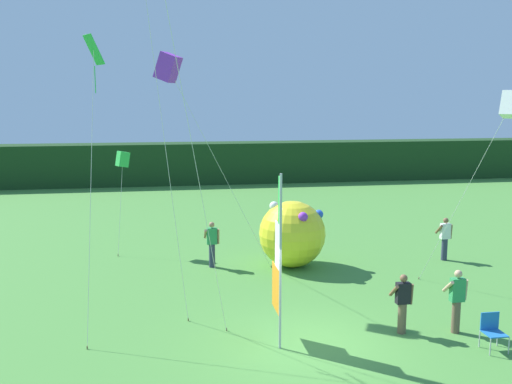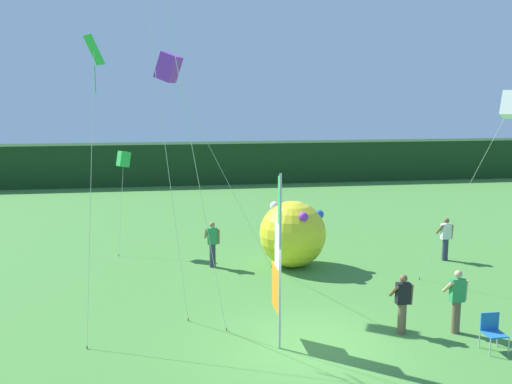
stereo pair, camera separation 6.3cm
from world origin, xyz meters
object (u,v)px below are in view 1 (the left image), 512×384
object	(u,v)px
person_far_left	(445,238)
kite_green_box_1	(123,159)
kite_purple_box_3	(168,68)
inflatable_balloon	(292,234)
kite_green_diamond_4	(93,66)
banner_flag	(278,263)
person_mid_field	(212,243)
folding_chair	(492,329)
person_near_banner	(457,299)
kite_white_box_0	(511,105)
person_far_right	(403,302)

from	to	relation	value
person_far_left	kite_green_box_1	size ratio (longest dim) A/B	0.41
person_far_left	kite_purple_box_3	size ratio (longest dim) A/B	0.22
inflatable_balloon	kite_green_diamond_4	size ratio (longest dim) A/B	0.31
banner_flag	kite_purple_box_3	distance (m)	7.37
person_mid_field	folding_chair	bearing A→B (deg)	-52.49
person_near_banner	folding_chair	world-z (taller)	person_near_banner
banner_flag	kite_green_diamond_4	world-z (taller)	kite_green_diamond_4
person_mid_field	kite_white_box_0	size ratio (longest dim) A/B	0.27
person_mid_field	person_near_banner	bearing A→B (deg)	-50.19
person_far_left	kite_white_box_0	xyz separation A→B (m)	(-0.86, -4.94, 5.00)
person_far_right	kite_green_diamond_4	bearing A→B (deg)	163.84
person_mid_field	person_far_left	xyz separation A→B (m)	(8.74, -0.49, -0.02)
person_far_left	inflatable_balloon	distance (m)	5.87
kite_green_box_1	banner_flag	bearing A→B (deg)	-66.62
banner_flag	person_mid_field	xyz separation A→B (m)	(-1.05, 6.85, -1.18)
person_mid_field	person_far_right	bearing A→B (deg)	-57.05
kite_green_box_1	kite_purple_box_3	world-z (taller)	kite_purple_box_3
banner_flag	inflatable_balloon	world-z (taller)	banner_flag
folding_chair	kite_green_box_1	xyz separation A→B (m)	(-9.39, 11.08, 3.14)
inflatable_balloon	kite_green_box_1	xyz separation A→B (m)	(-6.12, 3.45, 2.44)
banner_flag	kite_white_box_0	xyz separation A→B (m)	(6.83, 1.42, 3.79)
person_mid_field	person_far_right	distance (m)	8.04
inflatable_balloon	folding_chair	size ratio (longest dim) A/B	2.71
person_far_right	inflatable_balloon	bearing A→B (deg)	103.20
person_mid_field	person_far_left	size ratio (longest dim) A/B	1.03
person_near_banner	kite_purple_box_3	world-z (taller)	kite_purple_box_3
kite_green_box_1	person_mid_field	bearing A→B (deg)	-43.47
person_far_right	kite_white_box_0	size ratio (longest dim) A/B	0.25
folding_chair	kite_green_diamond_4	distance (m)	11.99
banner_flag	kite_purple_box_3	size ratio (longest dim) A/B	0.58
person_mid_field	person_far_left	distance (m)	8.75
kite_green_diamond_4	kite_green_box_1	bearing A→B (deg)	88.92
person_near_banner	kite_green_diamond_4	bearing A→B (deg)	165.12
kite_white_box_0	kite_green_box_1	bearing A→B (deg)	142.63
person_far_left	kite_green_diamond_4	distance (m)	14.11
kite_white_box_0	kite_green_diamond_4	distance (m)	11.35
person_near_banner	person_mid_field	size ratio (longest dim) A/B	1.01
person_far_right	kite_white_box_0	world-z (taller)	kite_white_box_0
inflatable_balloon	kite_white_box_0	bearing A→B (deg)	-45.25
inflatable_balloon	kite_green_box_1	world-z (taller)	kite_green_box_1
kite_green_box_1	kite_green_diamond_4	bearing A→B (deg)	-91.08
person_far_left	person_far_right	distance (m)	7.63
banner_flag	person_mid_field	bearing A→B (deg)	98.70
person_mid_field	kite_white_box_0	bearing A→B (deg)	-34.53
banner_flag	folding_chair	distance (m)	5.46
banner_flag	person_near_banner	bearing A→B (deg)	-1.00
kite_white_box_0	kite_green_diamond_4	bearing A→B (deg)	175.30
folding_chair	kite_white_box_0	bearing A→B (deg)	56.21
person_near_banner	inflatable_balloon	distance (m)	7.17
person_far_right	kite_purple_box_3	distance (m)	9.71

